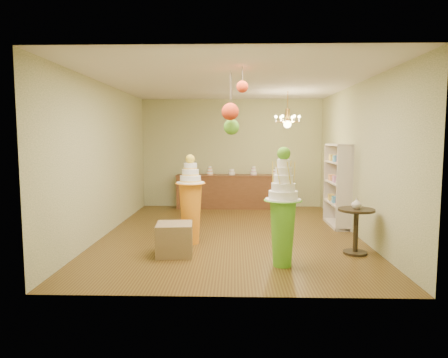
{
  "coord_description": "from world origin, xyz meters",
  "views": [
    {
      "loc": [
        0.08,
        -7.94,
        1.93
      ],
      "look_at": [
        -0.13,
        0.0,
        1.11
      ],
      "focal_mm": 32.0,
      "sensor_mm": 36.0,
      "label": 1
    }
  ],
  "objects_px": {
    "round_table": "(356,225)",
    "pedestal_green": "(283,217)",
    "sideboard": "(232,191)",
    "pedestal_orange": "(191,206)"
  },
  "relations": [
    {
      "from": "pedestal_orange",
      "to": "round_table",
      "type": "bearing_deg",
      "value": -11.92
    },
    {
      "from": "round_table",
      "to": "sideboard",
      "type": "bearing_deg",
      "value": 115.8
    },
    {
      "from": "pedestal_green",
      "to": "pedestal_orange",
      "type": "bearing_deg",
      "value": 140.38
    },
    {
      "from": "pedestal_green",
      "to": "round_table",
      "type": "distance_m",
      "value": 1.48
    },
    {
      "from": "round_table",
      "to": "pedestal_orange",
      "type": "bearing_deg",
      "value": 168.08
    },
    {
      "from": "sideboard",
      "to": "round_table",
      "type": "relative_size",
      "value": 3.98
    },
    {
      "from": "pedestal_orange",
      "to": "sideboard",
      "type": "bearing_deg",
      "value": 79.12
    },
    {
      "from": "round_table",
      "to": "pedestal_green",
      "type": "bearing_deg",
      "value": -152.75
    },
    {
      "from": "pedestal_orange",
      "to": "sideboard",
      "type": "distance_m",
      "value": 3.82
    },
    {
      "from": "pedestal_green",
      "to": "sideboard",
      "type": "relative_size",
      "value": 0.59
    }
  ]
}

